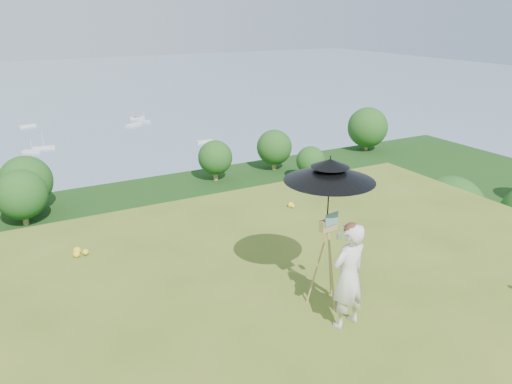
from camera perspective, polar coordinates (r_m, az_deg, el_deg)
shoreline_tier at (r=88.09m, az=-23.54°, el=-8.99°), size 170.00×28.00×8.00m
slope_trees at (r=42.97m, az=-21.63°, el=-8.02°), size 110.00×50.00×6.00m
harbor_town at (r=85.33m, az=-24.14°, el=-5.14°), size 110.00×22.00×5.00m
painter at (r=6.92m, az=10.51°, el=-9.42°), size 0.61×0.44×1.54m
field_easel at (r=7.40m, az=8.06°, el=-7.53°), size 0.63×0.63×1.47m
sun_umbrella at (r=7.02m, az=8.30°, el=-0.08°), size 1.29×1.29×1.07m
painter_cap at (r=6.60m, az=10.91°, el=-3.90°), size 0.20×0.24×0.10m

